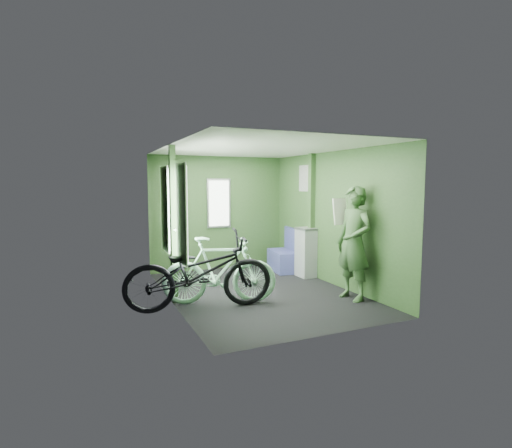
{
  "coord_description": "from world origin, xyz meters",
  "views": [
    {
      "loc": [
        -2.59,
        -5.76,
        1.75
      ],
      "look_at": [
        0.0,
        0.1,
        1.1
      ],
      "focal_mm": 28.0,
      "sensor_mm": 36.0,
      "label": 1
    }
  ],
  "objects_px": {
    "bicycle_mint": "(220,304)",
    "passenger": "(354,243)",
    "bicycle_black": "(200,310)",
    "waste_box": "(306,252)",
    "bench_seat": "(285,258)"
  },
  "relations": [
    {
      "from": "bicycle_mint",
      "to": "passenger",
      "type": "relative_size",
      "value": 0.97
    },
    {
      "from": "bicycle_black",
      "to": "waste_box",
      "type": "relative_size",
      "value": 2.22
    },
    {
      "from": "waste_box",
      "to": "bench_seat",
      "type": "distance_m",
      "value": 0.66
    },
    {
      "from": "bicycle_black",
      "to": "bench_seat",
      "type": "height_order",
      "value": "bench_seat"
    },
    {
      "from": "bicycle_black",
      "to": "bicycle_mint",
      "type": "relative_size",
      "value": 1.24
    },
    {
      "from": "waste_box",
      "to": "bicycle_black",
      "type": "bearing_deg",
      "value": -154.35
    },
    {
      "from": "bench_seat",
      "to": "bicycle_black",
      "type": "bearing_deg",
      "value": -134.2
    },
    {
      "from": "passenger",
      "to": "waste_box",
      "type": "distance_m",
      "value": 1.62
    },
    {
      "from": "bicycle_black",
      "to": "bicycle_mint",
      "type": "distance_m",
      "value": 0.38
    },
    {
      "from": "bicycle_mint",
      "to": "bench_seat",
      "type": "xyz_separation_m",
      "value": [
        1.92,
        1.6,
        0.25
      ]
    },
    {
      "from": "passenger",
      "to": "waste_box",
      "type": "xyz_separation_m",
      "value": [
        0.11,
        1.56,
        -0.4
      ]
    },
    {
      "from": "bicycle_black",
      "to": "waste_box",
      "type": "distance_m",
      "value": 2.68
    },
    {
      "from": "bicycle_black",
      "to": "bench_seat",
      "type": "relative_size",
      "value": 2.37
    },
    {
      "from": "bicycle_black",
      "to": "bench_seat",
      "type": "bearing_deg",
      "value": -45.22
    },
    {
      "from": "bench_seat",
      "to": "waste_box",
      "type": "bearing_deg",
      "value": -71.41
    }
  ]
}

